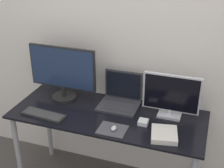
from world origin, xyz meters
TOP-DOWN VIEW (x-y plane):
  - wall_back at (0.00, 0.67)m, footprint 7.00×0.05m
  - desk at (0.00, 0.30)m, footprint 1.52×0.61m
  - monitor_left at (-0.44, 0.43)m, footprint 0.58×0.21m
  - monitor_right at (0.46, 0.43)m, footprint 0.43×0.12m
  - laptop at (0.05, 0.48)m, footprint 0.32×0.26m
  - keyboard at (-0.46, 0.12)m, footprint 0.36×0.15m
  - mousepad at (0.11, 0.11)m, footprint 0.21×0.17m
  - mouse at (0.12, 0.10)m, footprint 0.04×0.06m
  - book at (0.48, 0.15)m, footprint 0.21×0.23m
  - power_brick at (0.30, 0.26)m, footprint 0.07×0.07m

SIDE VIEW (x-z plane):
  - desk at x=0.00m, z-range 0.28..1.05m
  - mousepad at x=0.11m, z-range 0.77..0.78m
  - keyboard at x=-0.46m, z-range 0.77..0.79m
  - power_brick at x=0.30m, z-range 0.77..0.81m
  - book at x=0.48m, z-range 0.77..0.81m
  - mouse at x=0.12m, z-range 0.78..0.81m
  - laptop at x=0.05m, z-range 0.70..0.97m
  - monitor_right at x=0.46m, z-range 0.78..1.12m
  - monitor_left at x=-0.44m, z-range 0.79..1.25m
  - wall_back at x=0.00m, z-range 0.00..2.50m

